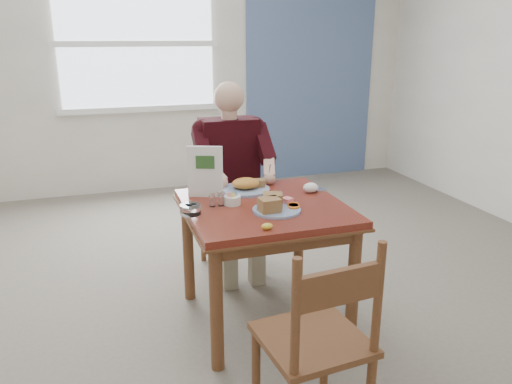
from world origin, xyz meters
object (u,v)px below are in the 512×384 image
object	(u,v)px
table	(264,222)
chair_near	(318,343)
near_plate	(274,205)
diner	(232,165)
far_plate	(247,186)
chair_far	(229,206)

from	to	relation	value
table	chair_near	size ratio (longest dim) A/B	0.97
table	near_plate	world-z (taller)	near_plate
table	diner	xyz separation A→B (m)	(0.00, 0.71, 0.17)
chair_near	near_plate	size ratio (longest dim) A/B	3.19
diner	near_plate	distance (m)	0.84
chair_near	diner	distance (m)	1.73
table	far_plate	size ratio (longest dim) A/B	2.78
chair_far	near_plate	distance (m)	0.98
chair_near	far_plate	distance (m)	1.31
table	diner	bearing A→B (deg)	90.00
near_plate	diner	bearing A→B (deg)	90.99
chair_far	near_plate	world-z (taller)	chair_far
chair_near	diner	world-z (taller)	diner
diner	near_plate	world-z (taller)	diner
diner	near_plate	size ratio (longest dim) A/B	4.65
table	chair_near	distance (m)	1.00
far_plate	near_plate	bearing A→B (deg)	-85.08
chair_far	diner	bearing A→B (deg)	-89.99
table	diner	size ratio (longest dim) A/B	0.66
chair_far	diner	world-z (taller)	diner
far_plate	chair_near	bearing A→B (deg)	-93.64
chair_near	near_plate	distance (m)	0.91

